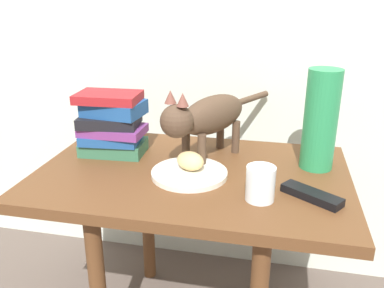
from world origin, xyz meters
The scene contains 8 objects.
side_table centered at (0.00, 0.00, 0.47)m, with size 0.86×0.56×0.55m.
plate centered at (0.00, -0.03, 0.56)m, with size 0.21×0.21×0.01m, color silver.
bread_roll centered at (0.00, -0.02, 0.59)m, with size 0.08×0.06×0.05m, color #E0BC7A.
cat centered at (0.02, 0.09, 0.68)m, with size 0.27×0.43×0.23m.
book_stack centered at (-0.26, 0.08, 0.64)m, with size 0.20×0.15×0.19m.
green_vase centered at (0.34, 0.10, 0.69)m, with size 0.09×0.09×0.28m, color #288C51.
candle_jar centered at (0.19, -0.13, 0.59)m, with size 0.07×0.07×0.08m.
tv_remote centered at (0.32, -0.10, 0.56)m, with size 0.15×0.04×0.02m, color black.
Camera 1 is at (0.22, -1.01, 1.02)m, focal length 38.26 mm.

